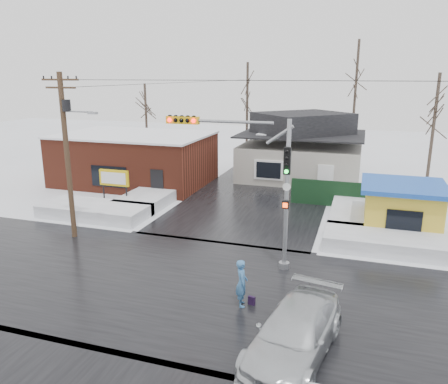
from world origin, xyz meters
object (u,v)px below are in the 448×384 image
(utility_pole, at_px, (67,147))
(kiosk, at_px, (402,208))
(car, at_px, (294,333))
(traffic_signal, at_px, (253,172))
(marquee_sign, at_px, (114,179))
(pedestrian, at_px, (242,283))

(utility_pole, relative_size, kiosk, 1.96)
(car, bearing_deg, traffic_signal, 125.03)
(traffic_signal, xyz_separation_m, car, (3.05, -6.41, -3.75))
(marquee_sign, xyz_separation_m, car, (14.48, -12.94, -1.13))
(utility_pole, relative_size, car, 1.65)
(pedestrian, height_order, car, pedestrian)
(utility_pole, bearing_deg, traffic_signal, -2.95)
(marquee_sign, distance_m, pedestrian, 15.94)
(kiosk, bearing_deg, traffic_signal, -135.16)
(kiosk, bearing_deg, pedestrian, -120.68)
(traffic_signal, relative_size, pedestrian, 3.64)
(kiosk, distance_m, pedestrian, 12.71)
(pedestrian, xyz_separation_m, car, (2.47, -2.51, -0.17))
(marquee_sign, xyz_separation_m, pedestrian, (12.02, -10.42, -0.96))
(kiosk, bearing_deg, marquee_sign, -178.45)
(pedestrian, bearing_deg, utility_pole, 47.09)
(traffic_signal, relative_size, utility_pole, 0.78)
(marquee_sign, relative_size, car, 0.47)
(utility_pole, height_order, kiosk, utility_pole)
(traffic_signal, xyz_separation_m, marquee_sign, (-11.43, 6.53, -2.62))
(marquee_sign, bearing_deg, utility_pole, -79.87)
(kiosk, distance_m, car, 14.04)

